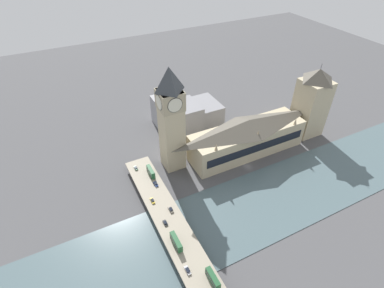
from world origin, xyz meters
The scene contains 18 objects.
ground_plane centered at (0.00, 0.00, 0.00)m, with size 600.00×600.00×0.00m, color #4C4C4F.
river_water centered at (-31.16, 0.00, 0.15)m, with size 50.33×360.00×0.30m, color #4C6066.
parliament_hall centered at (14.62, -8.00, 13.64)m, with size 23.70×84.57×27.47m.
clock_tower centered at (25.01, 44.98, 38.84)m, with size 14.63×14.63×71.90m.
victoria_tower centered at (14.67, -64.12, 26.49)m, with size 19.68×19.68×56.98m.
road_bridge centered at (-31.16, 67.72, 4.38)m, with size 132.65×16.10×5.44m.
double_decker_bus_lead centered at (16.88, 64.05, 8.19)m, with size 10.10×2.47×4.98m.
double_decker_bus_mid centered at (-37.02, 70.67, 8.04)m, with size 10.90×2.57×4.72m.
double_decker_bus_rear centered at (-61.86, 63.72, 8.12)m, with size 10.17×2.62×4.84m.
car_northbound_lead centered at (7.01, 64.59, 6.18)m, with size 4.11×1.90×1.51m.
car_northbound_mid centered at (-4.57, 71.26, 6.08)m, with size 4.65×1.77×1.25m.
car_northbound_tail centered at (-22.54, 70.66, 6.10)m, with size 3.90×1.84×1.30m.
car_southbound_mid centered at (-15.52, 64.35, 6.17)m, with size 4.59×1.88×1.47m.
car_southbound_tail centered at (-52.33, 71.78, 6.14)m, with size 4.75×1.85×1.38m.
car_southbound_extra centered at (26.74, 70.96, 6.07)m, with size 3.95×1.89×1.24m.
city_block_west centered at (64.90, -0.42, 8.34)m, with size 28.85×23.32×16.67m.
city_block_center centered at (74.61, 31.33, 11.83)m, with size 19.01×14.61×23.66m.
city_block_east centered at (61.34, 17.73, 10.91)m, with size 25.68×19.72×21.82m.
Camera 1 is at (-119.63, 103.39, 138.75)m, focal length 28.00 mm.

